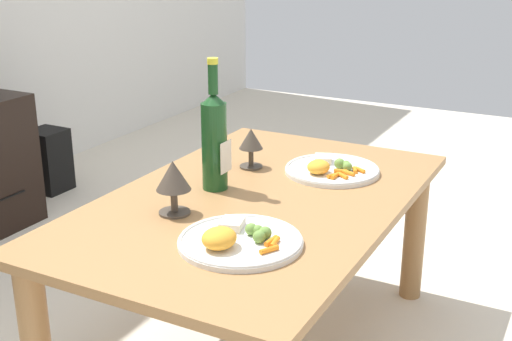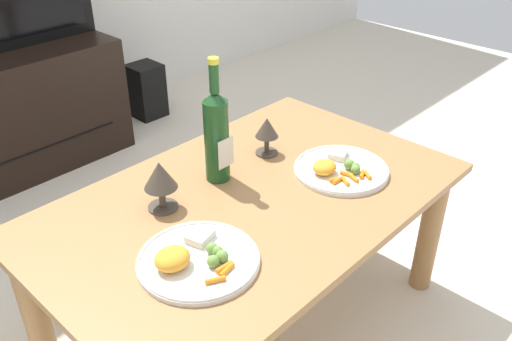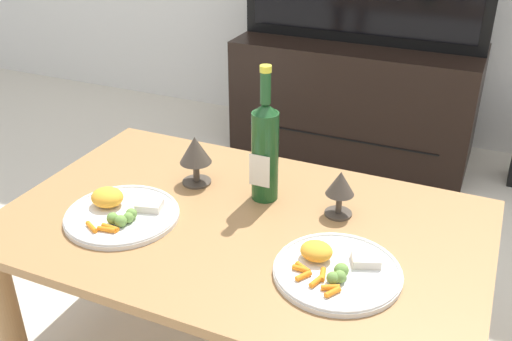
{
  "view_description": "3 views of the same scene",
  "coord_description": "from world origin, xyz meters",
  "px_view_note": "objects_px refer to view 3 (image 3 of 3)",
  "views": [
    {
      "loc": [
        -1.49,
        -0.79,
        1.15
      ],
      "look_at": [
        0.05,
        0.03,
        0.54
      ],
      "focal_mm": 47.15,
      "sensor_mm": 36.0,
      "label": 1
    },
    {
      "loc": [
        -0.89,
        -0.87,
        1.32
      ],
      "look_at": [
        0.04,
        0.02,
        0.54
      ],
      "focal_mm": 38.03,
      "sensor_mm": 36.0,
      "label": 2
    },
    {
      "loc": [
        0.53,
        -1.1,
        1.27
      ],
      "look_at": [
        0.01,
        0.08,
        0.59
      ],
      "focal_mm": 40.56,
      "sensor_mm": 36.0,
      "label": 3
    }
  ],
  "objects_px": {
    "tv_stand": "(354,99)",
    "dinner_plate_right": "(336,269)",
    "goblet_left": "(195,152)",
    "wine_bottle": "(265,148)",
    "goblet_right": "(340,186)",
    "dinner_plate_left": "(121,212)",
    "dining_table": "(242,249)"
  },
  "relations": [
    {
      "from": "goblet_right",
      "to": "dinner_plate_left",
      "type": "distance_m",
      "value": 0.55
    },
    {
      "from": "tv_stand",
      "to": "goblet_right",
      "type": "bearing_deg",
      "value": -77.05
    },
    {
      "from": "wine_bottle",
      "to": "goblet_right",
      "type": "relative_size",
      "value": 2.97
    },
    {
      "from": "dining_table",
      "to": "tv_stand",
      "type": "bearing_deg",
      "value": 93.92
    },
    {
      "from": "tv_stand",
      "to": "dinner_plate_right",
      "type": "relative_size",
      "value": 3.99
    },
    {
      "from": "goblet_right",
      "to": "dining_table",
      "type": "bearing_deg",
      "value": -148.4
    },
    {
      "from": "wine_bottle",
      "to": "dinner_plate_left",
      "type": "xyz_separation_m",
      "value": [
        -0.29,
        -0.24,
        -0.13
      ]
    },
    {
      "from": "tv_stand",
      "to": "goblet_left",
      "type": "xyz_separation_m",
      "value": [
        -0.1,
        -1.37,
        0.31
      ]
    },
    {
      "from": "goblet_right",
      "to": "dinner_plate_right",
      "type": "distance_m",
      "value": 0.25
    },
    {
      "from": "tv_stand",
      "to": "dinner_plate_left",
      "type": "relative_size",
      "value": 3.9
    },
    {
      "from": "tv_stand",
      "to": "goblet_left",
      "type": "height_order",
      "value": "goblet_left"
    },
    {
      "from": "dinner_plate_left",
      "to": "wine_bottle",
      "type": "bearing_deg",
      "value": 39.07
    },
    {
      "from": "dinner_plate_right",
      "to": "goblet_left",
      "type": "bearing_deg",
      "value": 153.63
    },
    {
      "from": "goblet_left",
      "to": "dinner_plate_left",
      "type": "relative_size",
      "value": 0.49
    },
    {
      "from": "dinner_plate_left",
      "to": "dinner_plate_right",
      "type": "height_order",
      "value": "dinner_plate_left"
    },
    {
      "from": "tv_stand",
      "to": "dinner_plate_right",
      "type": "bearing_deg",
      "value": -76.69
    },
    {
      "from": "wine_bottle",
      "to": "goblet_right",
      "type": "bearing_deg",
      "value": -0.93
    },
    {
      "from": "goblet_right",
      "to": "dinner_plate_left",
      "type": "relative_size",
      "value": 0.43
    },
    {
      "from": "goblet_right",
      "to": "dinner_plate_left",
      "type": "bearing_deg",
      "value": -154.79
    },
    {
      "from": "dining_table",
      "to": "wine_bottle",
      "type": "xyz_separation_m",
      "value": [
        0.01,
        0.13,
        0.23
      ]
    },
    {
      "from": "goblet_left",
      "to": "dinner_plate_left",
      "type": "xyz_separation_m",
      "value": [
        -0.09,
        -0.23,
        -0.08
      ]
    },
    {
      "from": "tv_stand",
      "to": "dinner_plate_left",
      "type": "bearing_deg",
      "value": -96.53
    },
    {
      "from": "dining_table",
      "to": "goblet_right",
      "type": "xyz_separation_m",
      "value": [
        0.21,
        0.13,
        0.16
      ]
    },
    {
      "from": "dinner_plate_right",
      "to": "dining_table",
      "type": "bearing_deg",
      "value": 159.19
    },
    {
      "from": "wine_bottle",
      "to": "goblet_right",
      "type": "distance_m",
      "value": 0.21
    },
    {
      "from": "dining_table",
      "to": "dinner_plate_left",
      "type": "xyz_separation_m",
      "value": [
        -0.29,
        -0.1,
        0.1
      ]
    },
    {
      "from": "wine_bottle",
      "to": "tv_stand",
      "type": "bearing_deg",
      "value": 94.58
    },
    {
      "from": "tv_stand",
      "to": "dining_table",
      "type": "bearing_deg",
      "value": -86.08
    },
    {
      "from": "wine_bottle",
      "to": "goblet_left",
      "type": "relative_size",
      "value": 2.59
    },
    {
      "from": "goblet_left",
      "to": "tv_stand",
      "type": "bearing_deg",
      "value": 86.0
    },
    {
      "from": "goblet_left",
      "to": "wine_bottle",
      "type": "bearing_deg",
      "value": 0.93
    },
    {
      "from": "dining_table",
      "to": "dinner_plate_right",
      "type": "bearing_deg",
      "value": -20.81
    }
  ]
}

